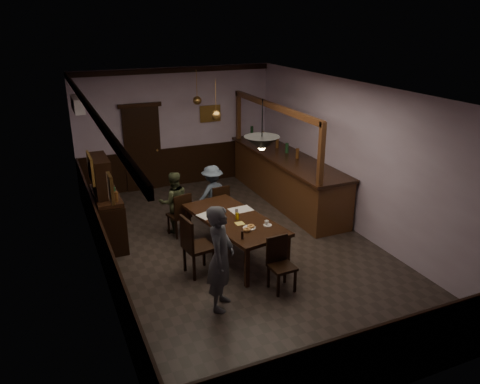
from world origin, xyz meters
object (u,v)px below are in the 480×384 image
coffee_cup (267,223)px  chair_side (194,244)px  person_standing (221,258)px  chair_near (280,261)px  pendant_brass_far (197,101)px  sideboard (107,210)px  pendant_brass_mid (216,115)px  chair_far_left (181,213)px  person_seated_right (212,194)px  person_seated_left (174,202)px  dining_table (234,221)px  soda_can (237,216)px  pendant_iron (262,143)px  chair_far_right (219,204)px  bar_counter (286,177)px

coffee_cup → chair_side: bearing=162.9°
person_standing → chair_near: bearing=-50.1°
chair_side → pendant_brass_far: bearing=-28.0°
coffee_cup → sideboard: bearing=131.2°
pendant_brass_far → pendant_brass_mid: bearing=-96.5°
chair_far_left → person_seated_right: 0.94m
person_standing → person_seated_left: (0.11, 2.86, -0.19)m
person_standing → sideboard: 3.10m
person_seated_right → coffee_cup: size_ratio=15.56×
dining_table → coffee_cup: (0.39, -0.52, 0.11)m
chair_near → person_seated_right: 2.91m
soda_can → pendant_iron: size_ratio=0.15×
person_standing → sideboard: bearing=57.2°
chair_side → coffee_cup: size_ratio=13.28×
person_seated_right → chair_near: bearing=75.4°
pendant_brass_mid → sideboard: bearing=-176.4°
dining_table → soda_can: size_ratio=19.50×
person_standing → pendant_brass_far: bearing=18.8°
chair_far_left → person_seated_right: person_seated_right is taller
pendant_brass_far → pendant_iron: bearing=-94.7°
chair_far_left → chair_far_right: 0.89m
sideboard → pendant_iron: (2.17, -2.22, 1.61)m
chair_far_right → dining_table: bearing=74.7°
chair_far_left → pendant_iron: pendant_iron is taller
chair_far_left → chair_near: size_ratio=1.02×
chair_near → chair_side: (-1.13, 0.95, 0.10)m
chair_near → person_standing: size_ratio=0.54×
chair_near → coffee_cup: size_ratio=11.11×
dining_table → person_standing: bearing=-120.0°
coffee_cup → chair_far_right: bearing=85.5°
sideboard → soda_can: bearing=-36.3°
chair_far_left → bar_counter: bearing=-177.3°
person_seated_right → sideboard: bearing=-11.4°
dining_table → pendant_iron: bearing=-80.0°
soda_can → sideboard: 2.55m
dining_table → soda_can: bearing=-71.8°
dining_table → chair_near: chair_near is taller
chair_near → chair_far_left: bearing=107.0°
chair_side → bar_counter: size_ratio=0.25×
coffee_cup → pendant_iron: size_ratio=0.10×
person_standing → bar_counter: 4.55m
chair_far_right → pendant_iron: 2.80m
bar_counter → person_standing: bearing=-131.1°
chair_near → bar_counter: size_ratio=0.21×
dining_table → pendant_brass_mid: (0.28, 1.58, 1.61)m
chair_far_left → chair_far_right: chair_far_left is taller
person_seated_right → soda_can: bearing=69.0°
chair_side → person_seated_left: 1.81m
coffee_cup → pendant_brass_mid: size_ratio=0.10×
person_standing → bar_counter: bearing=-7.1°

